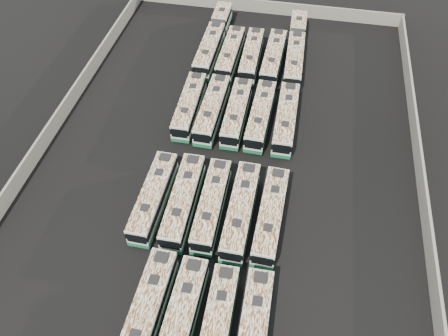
% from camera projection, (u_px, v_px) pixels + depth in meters
% --- Properties ---
extents(ground, '(140.00, 140.00, 0.00)m').
position_uv_depth(ground, '(224.00, 170.00, 51.52)').
color(ground, black).
rests_on(ground, ground).
extents(perimeter_wall, '(45.20, 73.20, 2.20)m').
position_uv_depth(perimeter_wall, '(224.00, 164.00, 50.69)').
color(perimeter_wall, slate).
rests_on(perimeter_wall, ground).
extents(bus_front_left, '(2.62, 11.56, 3.25)m').
position_uv_depth(bus_front_left, '(147.00, 313.00, 38.42)').
color(bus_front_left, white).
rests_on(bus_front_left, ground).
extents(bus_front_center, '(2.60, 11.45, 3.21)m').
position_uv_depth(bus_front_center, '(180.00, 321.00, 37.94)').
color(bus_front_center, white).
rests_on(bus_front_center, ground).
extents(bus_front_right, '(2.54, 11.05, 3.10)m').
position_uv_depth(bus_front_right, '(217.00, 328.00, 37.60)').
color(bus_front_right, white).
rests_on(bus_front_right, ground).
extents(bus_front_far_right, '(2.54, 11.31, 3.18)m').
position_uv_depth(bus_front_far_right, '(253.00, 335.00, 37.18)').
color(bus_front_far_right, white).
rests_on(bus_front_far_right, ground).
extents(bus_midfront_far_left, '(2.44, 11.13, 3.13)m').
position_uv_depth(bus_midfront_far_left, '(154.00, 197.00, 46.87)').
color(bus_midfront_far_left, white).
rests_on(bus_midfront_far_left, ground).
extents(bus_midfront_left, '(2.59, 11.42, 3.21)m').
position_uv_depth(bus_midfront_left, '(183.00, 201.00, 46.50)').
color(bus_midfront_left, white).
rests_on(bus_midfront_left, ground).
extents(bus_midfront_center, '(2.45, 11.05, 3.11)m').
position_uv_depth(bus_midfront_center, '(212.00, 205.00, 46.21)').
color(bus_midfront_center, white).
rests_on(bus_midfront_center, ground).
extents(bus_midfront_right, '(2.50, 11.52, 3.24)m').
position_uv_depth(bus_midfront_right, '(241.00, 211.00, 45.62)').
color(bus_midfront_right, white).
rests_on(bus_midfront_right, ground).
extents(bus_midfront_far_right, '(2.66, 11.30, 3.17)m').
position_uv_depth(bus_midfront_far_right, '(271.00, 215.00, 45.28)').
color(bus_midfront_far_right, white).
rests_on(bus_midfront_far_right, ground).
extents(bus_midback_far_left, '(2.62, 11.11, 3.11)m').
position_uv_depth(bus_midback_far_left, '(189.00, 106.00, 56.63)').
color(bus_midback_far_left, white).
rests_on(bus_midback_far_left, ground).
extents(bus_midback_left, '(2.56, 11.44, 3.21)m').
position_uv_depth(bus_midback_left, '(212.00, 109.00, 56.09)').
color(bus_midback_left, white).
rests_on(bus_midback_left, ground).
extents(bus_midback_center, '(2.39, 11.13, 3.13)m').
position_uv_depth(bus_midback_center, '(237.00, 113.00, 55.76)').
color(bus_midback_center, white).
rests_on(bus_midback_center, ground).
extents(bus_midback_right, '(2.62, 11.29, 3.17)m').
position_uv_depth(bus_midback_right, '(261.00, 115.00, 55.38)').
color(bus_midback_right, white).
rests_on(bus_midback_right, ground).
extents(bus_midback_far_right, '(2.49, 11.43, 3.22)m').
position_uv_depth(bus_midback_far_right, '(286.00, 119.00, 54.94)').
color(bus_midback_far_right, white).
rests_on(bus_midback_far_right, ground).
extents(bus_back_far_left, '(2.46, 17.86, 3.24)m').
position_uv_depth(bus_back_far_left, '(214.00, 39.00, 66.67)').
color(bus_back_far_left, white).
rests_on(bus_back_far_left, ground).
extents(bus_back_left, '(2.49, 11.14, 3.13)m').
position_uv_depth(bus_back_left, '(230.00, 54.00, 64.23)').
color(bus_back_left, white).
rests_on(bus_back_left, ground).
extents(bus_back_center, '(2.52, 11.10, 3.11)m').
position_uv_depth(bus_back_center, '(251.00, 56.00, 63.92)').
color(bus_back_center, white).
rests_on(bus_back_center, ground).
extents(bus_back_right, '(2.67, 11.45, 3.21)m').
position_uv_depth(bus_back_right, '(273.00, 58.00, 63.45)').
color(bus_back_right, white).
rests_on(bus_back_right, ground).
extents(bus_back_far_right, '(2.85, 17.65, 3.19)m').
position_uv_depth(bus_back_far_right, '(296.00, 49.00, 65.02)').
color(bus_back_far_right, white).
rests_on(bus_back_far_right, ground).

